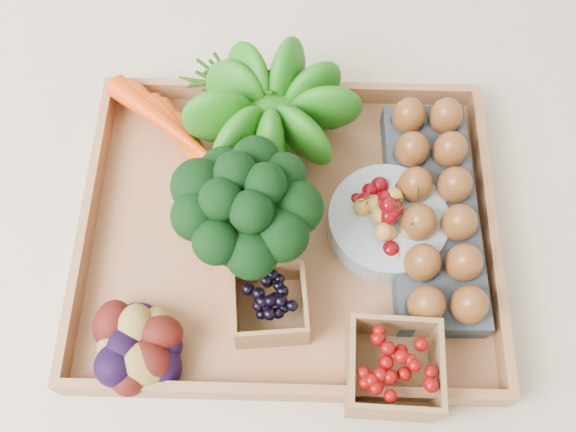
{
  "coord_description": "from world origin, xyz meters",
  "views": [
    {
      "loc": [
        0.01,
        -0.36,
        0.81
      ],
      "look_at": [
        0.0,
        0.0,
        0.06
      ],
      "focal_mm": 40.0,
      "sensor_mm": 36.0,
      "label": 1
    }
  ],
  "objects_px": {
    "cherry_bowl": "(387,223)",
    "tray": "(288,233)",
    "broccoli": "(248,227)",
    "egg_carton": "(431,215)"
  },
  "relations": [
    {
      "from": "tray",
      "to": "cherry_bowl",
      "type": "bearing_deg",
      "value": 1.86
    },
    {
      "from": "broccoli",
      "to": "egg_carton",
      "type": "relative_size",
      "value": 0.53
    },
    {
      "from": "broccoli",
      "to": "egg_carton",
      "type": "xyz_separation_m",
      "value": [
        0.24,
        0.05,
        -0.05
      ]
    },
    {
      "from": "broccoli",
      "to": "cherry_bowl",
      "type": "xyz_separation_m",
      "value": [
        0.18,
        0.03,
        -0.05
      ]
    },
    {
      "from": "tray",
      "to": "cherry_bowl",
      "type": "xyz_separation_m",
      "value": [
        0.13,
        0.0,
        0.03
      ]
    },
    {
      "from": "broccoli",
      "to": "egg_carton",
      "type": "distance_m",
      "value": 0.25
    },
    {
      "from": "cherry_bowl",
      "to": "egg_carton",
      "type": "xyz_separation_m",
      "value": [
        0.06,
        0.01,
        -0.0
      ]
    },
    {
      "from": "cherry_bowl",
      "to": "tray",
      "type": "bearing_deg",
      "value": -178.14
    },
    {
      "from": "broccoli",
      "to": "cherry_bowl",
      "type": "height_order",
      "value": "broccoli"
    },
    {
      "from": "cherry_bowl",
      "to": "egg_carton",
      "type": "distance_m",
      "value": 0.06
    }
  ]
}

